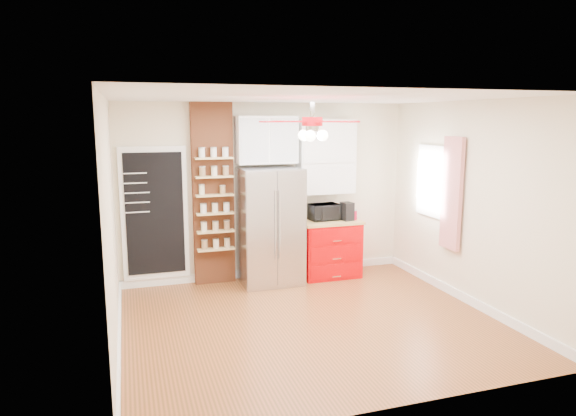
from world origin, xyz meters
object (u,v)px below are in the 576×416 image
object	(u,v)px
fridge	(270,226)
red_cabinet	(329,248)
coffee_maker	(347,211)
pantry_jar_oats	(202,190)
ceiling_fan	(312,122)
toaster_oven	(324,212)
canister_left	(354,215)

from	to	relation	value
fridge	red_cabinet	xyz separation A→B (m)	(0.97, 0.05, -0.42)
red_cabinet	coffee_maker	bearing A→B (deg)	-21.04
red_cabinet	pantry_jar_oats	bearing A→B (deg)	176.48
ceiling_fan	pantry_jar_oats	world-z (taller)	ceiling_fan
toaster_oven	coffee_maker	size ratio (longest dim) A/B	1.62
toaster_oven	coffee_maker	distance (m)	0.36
red_cabinet	canister_left	world-z (taller)	canister_left
red_cabinet	toaster_oven	xyz separation A→B (m)	(-0.08, 0.03, 0.57)
fridge	toaster_oven	bearing A→B (deg)	5.37
toaster_oven	coffee_maker	xyz separation A→B (m)	(0.34, -0.13, 0.01)
ceiling_fan	pantry_jar_oats	bearing A→B (deg)	119.86
red_cabinet	fridge	bearing A→B (deg)	-177.05
fridge	canister_left	size ratio (longest dim) A/B	11.77
ceiling_fan	canister_left	size ratio (longest dim) A/B	9.42
red_cabinet	toaster_oven	world-z (taller)	toaster_oven
red_cabinet	coffee_maker	world-z (taller)	coffee_maker
toaster_oven	pantry_jar_oats	xyz separation A→B (m)	(-1.87, 0.09, 0.42)
fridge	coffee_maker	distance (m)	1.24
fridge	toaster_oven	world-z (taller)	fridge
fridge	toaster_oven	xyz separation A→B (m)	(0.89, 0.08, 0.15)
red_cabinet	canister_left	size ratio (longest dim) A/B	6.32
fridge	pantry_jar_oats	distance (m)	1.15
red_cabinet	pantry_jar_oats	distance (m)	2.19
red_cabinet	coffee_maker	distance (m)	0.65
red_cabinet	ceiling_fan	xyz separation A→B (m)	(-0.92, -1.68, 1.97)
toaster_oven	pantry_jar_oats	distance (m)	1.92
ceiling_fan	coffee_maker	distance (m)	2.41
pantry_jar_oats	fridge	bearing A→B (deg)	-9.81
fridge	canister_left	distance (m)	1.34
coffee_maker	canister_left	xyz separation A→B (m)	(0.12, -0.01, -0.07)
toaster_oven	canister_left	distance (m)	0.48
fridge	toaster_oven	size ratio (longest dim) A/B	3.83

